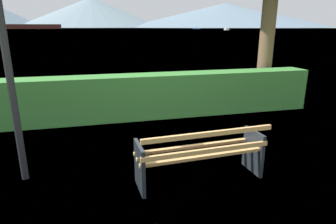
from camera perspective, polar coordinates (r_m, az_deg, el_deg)
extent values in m
plane|color=olive|center=(4.50, 6.08, -12.95)|extent=(1400.00, 1400.00, 0.00)
plane|color=#6B8EA3|center=(310.92, -14.53, 15.65)|extent=(620.00, 620.00, 0.00)
cube|color=tan|center=(4.13, 7.34, -8.74)|extent=(1.89, 0.17, 0.04)
cube|color=tan|center=(4.29, 6.26, -7.71)|extent=(1.89, 0.17, 0.04)
cube|color=tan|center=(4.45, 5.27, -6.75)|extent=(1.89, 0.17, 0.04)
cube|color=tan|center=(4.02, 7.84, -7.61)|extent=(1.89, 0.15, 0.06)
cube|color=tan|center=(3.88, 8.28, -4.31)|extent=(1.89, 0.15, 0.06)
cube|color=#1E2328|center=(4.07, -5.61, -10.85)|extent=(0.08, 0.51, 0.68)
cube|color=#1E2328|center=(4.73, 16.47, -7.42)|extent=(0.08, 0.51, 0.68)
cube|color=#387A33|center=(7.26, -2.70, 3.26)|extent=(8.34, 0.67, 1.08)
cylinder|color=brown|center=(9.17, 18.95, 13.63)|extent=(0.42, 0.42, 3.75)
cylinder|color=black|center=(4.49, -28.98, 7.42)|extent=(0.10, 0.10, 3.31)
cube|color=#471E19|center=(303.54, -26.81, 14.83)|extent=(66.47, 10.76, 4.08)
cube|color=#335693|center=(271.78, 5.66, 16.10)|extent=(7.53, 5.14, 0.72)
cube|color=silver|center=(271.78, 5.66, 16.26)|extent=(3.03, 2.51, 0.80)
cube|color=silver|center=(181.75, 11.49, 15.70)|extent=(3.41, 6.41, 0.94)
cube|color=beige|center=(181.74, 11.51, 15.95)|extent=(1.90, 2.47, 0.66)
cone|color=slate|center=(600.63, -14.88, 18.44)|extent=(273.89, 273.89, 54.74)
cone|color=slate|center=(595.74, 11.14, 18.21)|extent=(388.52, 388.52, 44.64)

